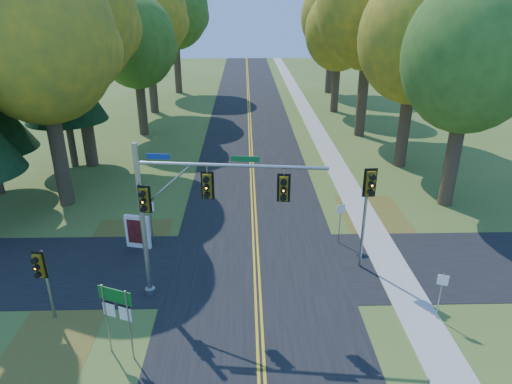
{
  "coord_description": "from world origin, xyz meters",
  "views": [
    {
      "loc": [
        -0.47,
        -15.96,
        11.44
      ],
      "look_at": [
        0.01,
        3.29,
        3.2
      ],
      "focal_mm": 32.0,
      "sensor_mm": 36.0,
      "label": 1
    }
  ],
  "objects_px": {
    "traffic_mast": "(186,204)",
    "info_kiosk": "(138,232)",
    "east_signal_pole": "(368,194)",
    "route_sign_cluster": "(116,308)"
  },
  "relations": [
    {
      "from": "traffic_mast",
      "to": "info_kiosk",
      "type": "xyz_separation_m",
      "value": [
        -3.05,
        4.15,
        -3.37
      ]
    },
    {
      "from": "east_signal_pole",
      "to": "route_sign_cluster",
      "type": "height_order",
      "value": "east_signal_pole"
    },
    {
      "from": "east_signal_pole",
      "to": "route_sign_cluster",
      "type": "distance_m",
      "value": 11.03
    },
    {
      "from": "traffic_mast",
      "to": "east_signal_pole",
      "type": "height_order",
      "value": "traffic_mast"
    },
    {
      "from": "traffic_mast",
      "to": "east_signal_pole",
      "type": "relative_size",
      "value": 1.47
    },
    {
      "from": "route_sign_cluster",
      "to": "info_kiosk",
      "type": "bearing_deg",
      "value": 120.18
    },
    {
      "from": "traffic_mast",
      "to": "info_kiosk",
      "type": "bearing_deg",
      "value": 132.84
    },
    {
      "from": "east_signal_pole",
      "to": "traffic_mast",
      "type": "bearing_deg",
      "value": -168.21
    },
    {
      "from": "east_signal_pole",
      "to": "route_sign_cluster",
      "type": "bearing_deg",
      "value": -154.29
    },
    {
      "from": "traffic_mast",
      "to": "route_sign_cluster",
      "type": "relative_size",
      "value": 2.6
    }
  ]
}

